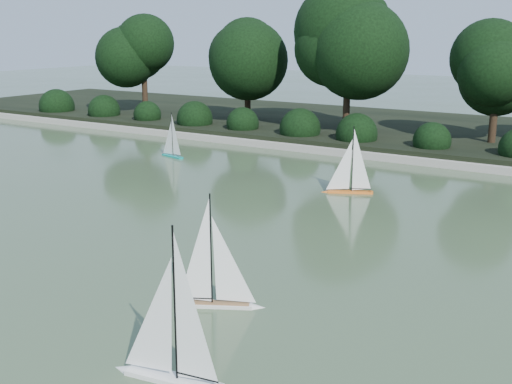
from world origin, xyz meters
TOP-DOWN VIEW (x-y plane):
  - ground at (0.00, 0.00)m, footprint 80.00×80.00m
  - pond_coping at (0.00, 9.00)m, footprint 40.00×0.35m
  - far_bank at (0.00, 13.00)m, footprint 40.00×8.00m
  - tree_line at (1.23, 11.44)m, footprint 26.31×3.93m
  - shrub_hedge at (0.00, 9.90)m, footprint 29.10×1.10m
  - sailboat_white_a at (1.08, -2.04)m, footprint 1.21×0.36m
  - sailboat_white_b at (0.59, -0.40)m, footprint 1.03×0.64m
  - sailboat_orange at (-0.48, 5.43)m, footprint 1.01×0.59m
  - sailboat_teal at (-5.94, 6.50)m, footprint 0.90×0.35m
  - race_buoy at (-0.58, 1.19)m, footprint 0.15×0.15m

SIDE VIEW (x-z plane):
  - ground at x=0.00m, z-range 0.00..0.00m
  - race_buoy at x=-0.58m, z-range -0.07..0.07m
  - pond_coping at x=0.00m, z-range 0.00..0.18m
  - far_bank at x=0.00m, z-range 0.00..0.30m
  - sailboat_teal at x=-5.94m, z-range -0.42..0.81m
  - sailboat_orange at x=-0.48m, z-range -0.50..0.96m
  - sailboat_white_b at x=0.59m, z-range -0.52..0.98m
  - sailboat_white_a at x=1.08m, z-range -0.56..1.08m
  - shrub_hedge at x=0.00m, z-range -0.10..1.00m
  - tree_line at x=1.23m, z-range 0.45..4.83m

